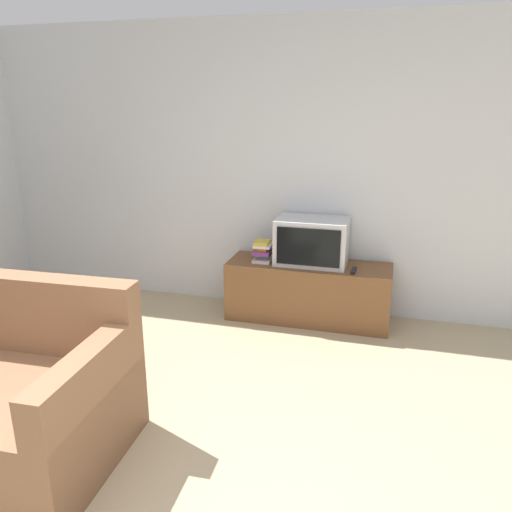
% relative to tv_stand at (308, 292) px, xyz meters
% --- Properties ---
extents(wall_back, '(9.00, 0.06, 2.60)m').
position_rel_tv_stand_xyz_m(wall_back, '(-0.18, 0.29, 1.04)').
color(wall_back, silver).
rests_on(wall_back, ground_plane).
extents(tv_stand, '(1.44, 0.47, 0.53)m').
position_rel_tv_stand_xyz_m(tv_stand, '(0.00, 0.00, 0.00)').
color(tv_stand, brown).
rests_on(tv_stand, ground_plane).
extents(television, '(0.62, 0.41, 0.40)m').
position_rel_tv_stand_xyz_m(television, '(0.01, 0.03, 0.46)').
color(television, silver).
rests_on(television, tv_stand).
extents(book_stack, '(0.18, 0.23, 0.18)m').
position_rel_tv_stand_xyz_m(book_stack, '(-0.42, -0.01, 0.35)').
color(book_stack, silver).
rests_on(book_stack, tv_stand).
extents(remote_on_stand, '(0.04, 0.15, 0.02)m').
position_rel_tv_stand_xyz_m(remote_on_stand, '(0.40, -0.11, 0.27)').
color(remote_on_stand, black).
rests_on(remote_on_stand, tv_stand).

